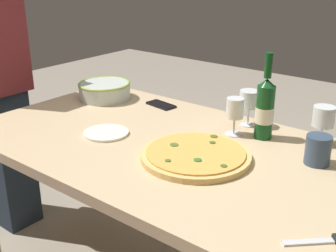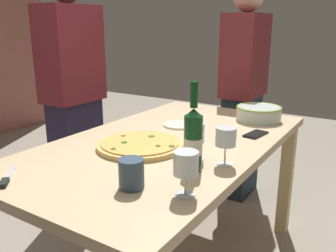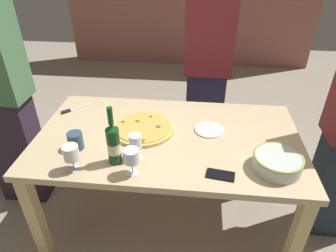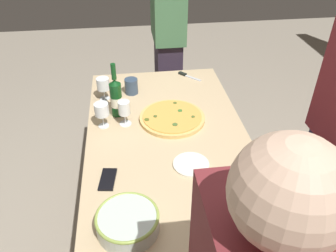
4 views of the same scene
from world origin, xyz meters
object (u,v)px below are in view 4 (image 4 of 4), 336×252
wine_glass_far_left (102,110)px  wine_glass_near_pizza (124,109)px  side_plate (191,164)px  cell_phone (108,179)px  dining_table (168,149)px  cup_amber (131,86)px  pizza_knife (187,75)px  wine_bottle (116,97)px  serving_bowl (128,221)px  person_guest_right (168,34)px  pizza (172,118)px  wine_glass_by_bottle (103,85)px

wine_glass_far_left → wine_glass_near_pizza: bearing=92.9°
wine_glass_near_pizza → side_plate: (0.40, 0.31, -0.10)m
cell_phone → wine_glass_far_left: bearing=102.3°
dining_table → cup_amber: cup_amber is taller
dining_table → wine_glass_far_left: size_ratio=10.59×
pizza_knife → wine_glass_near_pizza: bearing=-40.0°
dining_table → wine_bottle: wine_bottle is taller
wine_glass_far_left → pizza_knife: bearing=133.4°
wine_bottle → cell_phone: (0.56, -0.05, -0.12)m
serving_bowl → person_guest_right: person_guest_right is taller
side_plate → wine_glass_near_pizza: bearing=-142.0°
side_plate → person_guest_right: bearing=177.3°
cup_amber → person_guest_right: (-0.63, 0.33, 0.11)m
serving_bowl → side_plate: serving_bowl is taller
pizza → wine_glass_far_left: wine_glass_far_left is taller
wine_glass_far_left → cell_phone: wine_glass_far_left is taller
cup_amber → side_plate: size_ratio=0.57×
dining_table → pizza: size_ratio=4.12×
serving_bowl → dining_table: bearing=158.0°
person_guest_right → pizza: bearing=1.5°
serving_bowl → wine_bottle: size_ratio=0.77×
dining_table → serving_bowl: serving_bowl is taller
cup_amber → person_guest_right: size_ratio=0.06×
dining_table → pizza_knife: (-0.70, 0.23, 0.10)m
person_guest_right → wine_glass_by_bottle: bearing=-29.0°
cup_amber → side_plate: cup_amber is taller
wine_glass_by_bottle → serving_bowl: bearing=6.3°
wine_glass_by_bottle → person_guest_right: size_ratio=0.08×
wine_glass_near_pizza → cup_amber: 0.36m
pizza → cell_phone: 0.60m
wine_bottle → wine_glass_near_pizza: wine_bottle is taller
side_plate → person_guest_right: (-1.39, 0.07, 0.15)m
wine_bottle → pizza_knife: wine_bottle is taller
side_plate → pizza_knife: size_ratio=1.19×
serving_bowl → wine_glass_near_pizza: (-0.75, 0.01, 0.06)m
wine_bottle → pizza_knife: size_ratio=2.20×
wine_bottle → side_plate: size_ratio=1.85×
dining_table → pizza_knife: 0.74m
serving_bowl → wine_glass_near_pizza: bearing=179.2°
wine_glass_far_left → pizza_knife: (-0.56, 0.59, -0.11)m
dining_table → pizza_knife: size_ratio=10.47×
wine_glass_far_left → wine_bottle: bearing=143.5°
pizza → cell_phone: bearing=-38.9°
serving_bowl → pizza_knife: size_ratio=1.69×
dining_table → side_plate: size_ratio=8.82×
pizza → cup_amber: bearing=-147.0°
wine_glass_near_pizza → person_guest_right: 1.06m
pizza → wine_bottle: wine_bottle is taller
wine_glass_by_bottle → person_guest_right: (-0.69, 0.51, 0.06)m
person_guest_right → cell_phone: bearing=-10.8°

